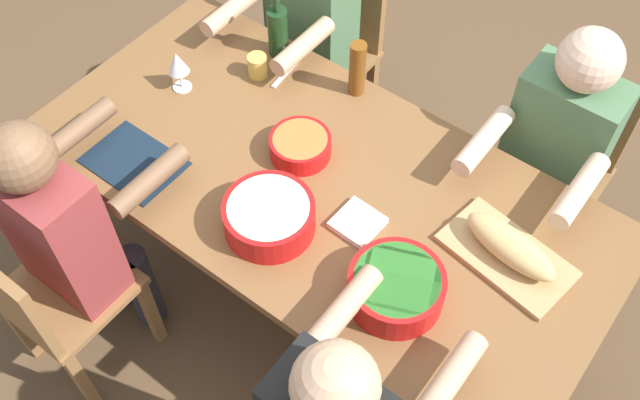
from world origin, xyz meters
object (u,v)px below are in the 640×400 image
(dining_table, at_px, (320,194))
(serving_bowl_greens, at_px, (396,287))
(wine_glass, at_px, (178,64))
(cup_far_left, at_px, (257,66))
(serving_bowl_fruit, at_px, (300,145))
(diner_near_left, at_px, (70,228))
(wine_bottle, at_px, (278,31))
(bread_loaf, at_px, (511,246))
(beer_bottle, at_px, (357,69))
(cutting_board, at_px, (507,256))
(napkin_stack, at_px, (358,223))
(chair_far_left, at_px, (332,42))
(chair_near_left, at_px, (46,299))
(serving_bowl_pasta, at_px, (269,215))
(chair_far_right, at_px, (558,158))
(diner_far_right, at_px, (551,151))
(diner_far_left, at_px, (305,26))

(dining_table, distance_m, serving_bowl_greens, 0.51)
(wine_glass, height_order, cup_far_left, wine_glass)
(serving_bowl_fruit, xyz_separation_m, cup_far_left, (-0.36, 0.20, 0.00))
(diner_near_left, bearing_deg, wine_bottle, 87.34)
(dining_table, bearing_deg, bread_loaf, 9.51)
(bread_loaf, bearing_deg, wine_glass, -176.94)
(bread_loaf, bearing_deg, beer_bottle, 158.90)
(cup_far_left, bearing_deg, diner_near_left, -94.00)
(cutting_board, distance_m, napkin_stack, 0.47)
(chair_far_left, bearing_deg, chair_near_left, -90.00)
(cup_far_left, bearing_deg, bread_loaf, -7.58)
(diner_near_left, relative_size, wine_bottle, 4.14)
(serving_bowl_greens, bearing_deg, serving_bowl_pasta, -176.46)
(serving_bowl_pasta, distance_m, wine_glass, 0.71)
(diner_near_left, distance_m, chair_far_left, 1.44)
(beer_bottle, bearing_deg, wine_glass, -144.26)
(diner_near_left, distance_m, wine_glass, 0.69)
(chair_far_right, xyz_separation_m, napkin_stack, (-0.34, -0.87, 0.27))
(bread_loaf, distance_m, wine_glass, 1.31)
(cutting_board, height_order, wine_bottle, wine_bottle)
(cup_far_left, bearing_deg, wine_bottle, 95.73)
(beer_bottle, bearing_deg, serving_bowl_greens, -46.78)
(chair_far_left, height_order, cup_far_left, chair_far_left)
(beer_bottle, distance_m, cup_far_left, 0.38)
(chair_far_right, bearing_deg, serving_bowl_pasta, -118.15)
(cup_far_left, bearing_deg, wine_glass, -129.22)
(diner_near_left, height_order, diner_far_right, same)
(diner_far_right, relative_size, serving_bowl_fruit, 5.70)
(serving_bowl_fruit, distance_m, napkin_stack, 0.35)
(chair_near_left, height_order, cup_far_left, chair_near_left)
(serving_bowl_pasta, height_order, cup_far_left, serving_bowl_pasta)
(serving_bowl_pasta, bearing_deg, serving_bowl_greens, 3.54)
(napkin_stack, bearing_deg, diner_far_left, 137.42)
(diner_near_left, height_order, serving_bowl_greens, diner_near_left)
(serving_bowl_pasta, relative_size, cutting_board, 0.73)
(chair_near_left, height_order, serving_bowl_pasta, chair_near_left)
(chair_far_right, bearing_deg, cup_far_left, -152.11)
(cup_far_left, bearing_deg, chair_far_right, 27.89)
(diner_far_right, distance_m, serving_bowl_pasta, 1.03)
(wine_bottle, relative_size, beer_bottle, 1.32)
(serving_bowl_fruit, relative_size, napkin_stack, 1.50)
(chair_far_right, bearing_deg, diner_far_left, -170.46)
(diner_near_left, xyz_separation_m, bread_loaf, (1.18, 0.73, 0.11))
(chair_near_left, distance_m, beer_bottle, 1.33)
(beer_bottle, xyz_separation_m, cup_far_left, (-0.34, -0.15, -0.07))
(dining_table, height_order, diner_far_right, diner_far_right)
(wine_glass, bearing_deg, chair_far_left, 81.25)
(chair_far_left, bearing_deg, serving_bowl_greens, -45.87)
(dining_table, distance_m, diner_near_left, 0.83)
(napkin_stack, bearing_deg, chair_far_left, 130.67)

